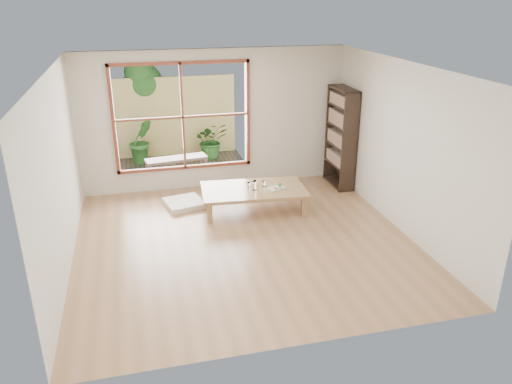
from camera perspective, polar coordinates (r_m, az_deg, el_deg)
ground at (r=7.65m, az=-1.33°, el=-5.62°), size 5.00×5.00×0.00m
low_table at (r=8.60m, az=-0.29°, el=0.13°), size 1.85×1.13×0.39m
floor_cushion at (r=8.95m, az=-8.23°, el=-1.26°), size 0.74×0.74×0.09m
bookshelf at (r=9.68m, az=9.69°, el=6.13°), size 0.30×0.85×1.89m
glass_tall at (r=8.49m, az=-0.19°, el=0.73°), size 0.08×0.08×0.15m
glass_mid at (r=8.66m, az=0.88°, el=0.96°), size 0.07×0.07×0.09m
glass_short at (r=8.75m, az=-0.08°, el=1.13°), size 0.06×0.06×0.08m
glass_small at (r=8.64m, az=-0.83°, el=0.85°), size 0.06×0.06×0.08m
food_tray at (r=8.58m, az=2.44°, el=0.54°), size 0.32×0.27×0.09m
deck at (r=10.81m, az=-8.64°, el=2.62°), size 2.80×2.00×0.05m
garden_bench at (r=10.24m, az=-9.09°, el=3.57°), size 1.27×0.53×0.39m
bamboo_fence at (r=11.52m, az=-9.43°, el=8.45°), size 2.80×0.06×1.80m
shrub_right at (r=11.30m, az=-5.15°, el=5.93°), size 0.79×0.71×0.81m
shrub_left at (r=11.18m, az=-12.96°, el=5.77°), size 0.68×0.63×1.00m
garden_tree at (r=11.64m, az=-13.18°, el=11.97°), size 1.04×0.85×2.22m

